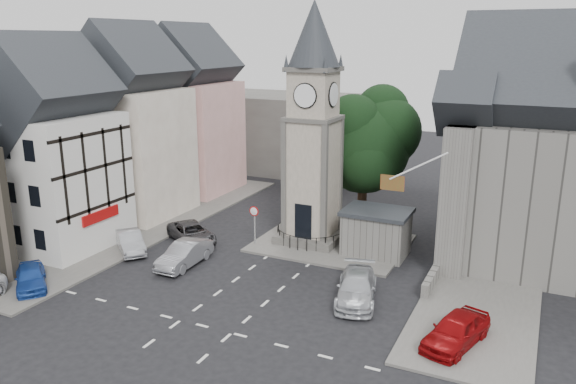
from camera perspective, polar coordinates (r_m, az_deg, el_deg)
The scene contains 23 objects.
ground at distance 33.15m, azimuth -3.06°, elevation -9.34°, with size 120.00×120.00×0.00m, color black.
pavement_west at distance 44.35m, azimuth -13.67°, elevation -3.17°, with size 6.00×30.00×0.14m, color #595651.
pavement_east at distance 37.15m, azimuth 19.87°, elevation -7.36°, with size 6.00×26.00×0.14m, color #595651.
central_island at distance 39.27m, azimuth 4.45°, elevation -5.19°, with size 10.00×8.00×0.16m, color #595651.
road_markings at distance 28.95m, azimuth -8.37°, elevation -13.37°, with size 20.00×8.00×0.01m, color silver.
clock_tower at distance 37.76m, azimuth 2.57°, elevation 6.64°, with size 4.86×4.86×16.25m.
stone_shelter at distance 37.35m, azimuth 8.96°, elevation -4.05°, with size 4.30×3.30×3.08m.
town_tree at distance 41.90m, azimuth 7.76°, elevation 5.80°, with size 7.20×7.20×10.80m.
warning_sign_post at distance 38.29m, azimuth -3.46°, elevation -2.63°, with size 0.70×0.19×2.85m.
terrace_pink at distance 52.43m, azimuth -9.85°, elevation 7.19°, with size 8.10×7.60×12.80m.
terrace_cream at distance 46.20m, azimuth -15.55°, elevation 5.77°, with size 8.10×7.60×12.80m.
terrace_tudor at distance 40.67m, azimuth -22.83°, elevation 3.31°, with size 8.10×7.60×12.00m.
backdrop_west at distance 61.30m, azimuth -0.56°, elevation 6.14°, with size 20.00×10.00×8.00m, color #4C4944.
east_building at distance 38.19m, azimuth 26.55°, elevation 2.29°, with size 14.40×11.40×12.60m.
east_boundary_wall at distance 39.16m, azimuth 16.16°, elevation -5.27°, with size 0.40×16.00×0.90m, color #64625C.
flagpole at distance 31.84m, azimuth 13.08°, elevation 2.55°, with size 3.68×0.10×2.74m.
car_west_blue at distance 35.55m, azimuth -24.68°, elevation -7.85°, with size 1.60×3.98×1.36m, color #1C439E.
car_west_silver at distance 39.13m, azimuth -15.74°, elevation -4.88°, with size 1.46×4.19×1.38m, color #9A9CA1.
car_west_grey at distance 39.87m, azimuth -9.76°, elevation -4.14°, with size 2.25×4.88×1.36m, color #333336.
car_island_silver at distance 35.98m, azimuth -10.47°, elevation -6.25°, with size 1.58×4.53×1.49m, color gray.
car_island_east at distance 31.16m, azimuth 6.98°, elevation -9.63°, with size 2.07×5.09×1.48m, color #B4B7BD.
car_east_red at distance 27.88m, azimuth 16.70°, elevation -13.34°, with size 1.80×4.47×1.52m, color maroon.
pedestrian at distance 35.39m, azimuth 15.17°, elevation -6.72°, with size 0.63×0.41×1.73m, color #A39487.
Camera 1 is at (14.46, -26.41, 13.86)m, focal length 35.00 mm.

